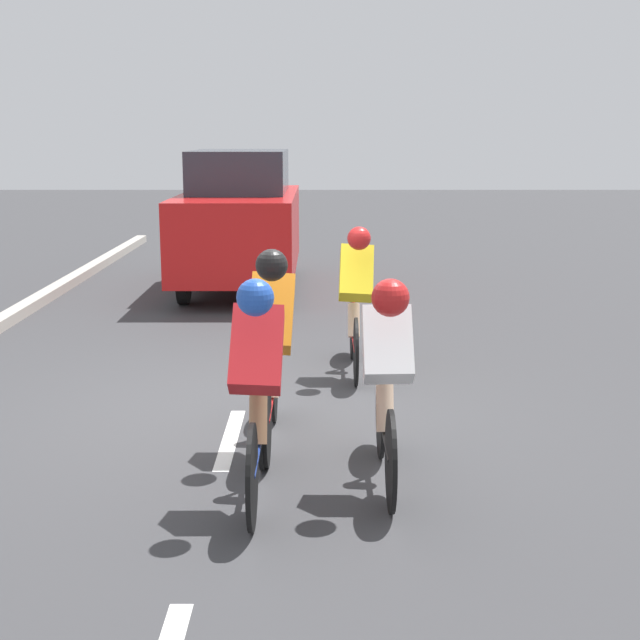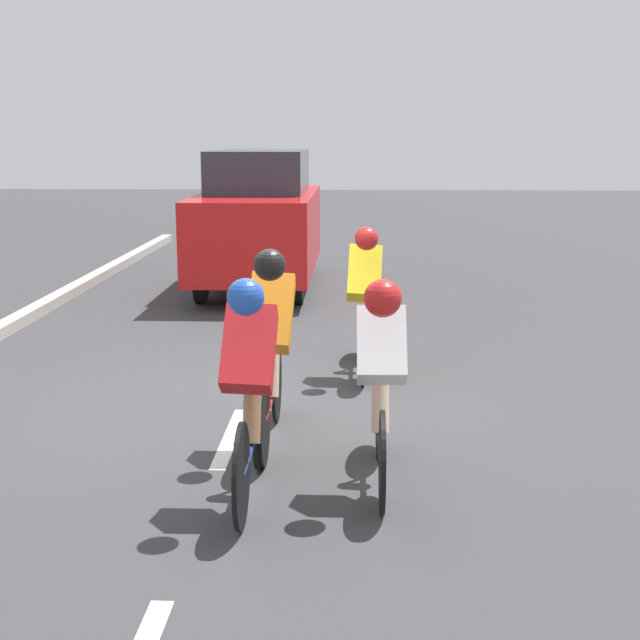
{
  "view_description": "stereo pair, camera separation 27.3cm",
  "coord_description": "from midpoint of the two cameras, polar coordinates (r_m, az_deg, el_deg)",
  "views": [
    {
      "loc": [
        -0.7,
        7.34,
        2.35
      ],
      "look_at": [
        -0.7,
        0.72,
        0.95
      ],
      "focal_mm": 50.0,
      "sensor_mm": 36.0,
      "label": 1
    },
    {
      "loc": [
        -0.97,
        7.34,
        2.35
      ],
      "look_at": [
        -0.7,
        0.72,
        0.95
      ],
      "focal_mm": 50.0,
      "sensor_mm": 36.0,
      "label": 2
    }
  ],
  "objects": [
    {
      "name": "support_car",
      "position": [
        13.6,
        -5.74,
        6.37
      ],
      "size": [
        1.7,
        3.99,
        2.08
      ],
      "color": "black",
      "rests_on": "ground"
    },
    {
      "name": "lane_stripe_mid",
      "position": [
        7.07,
        -6.88,
        -7.53
      ],
      "size": [
        0.12,
        1.4,
        0.01
      ],
      "primitive_type": "cube",
      "color": "white",
      "rests_on": "ground"
    },
    {
      "name": "cyclist_red",
      "position": [
        5.67,
        -5.43,
        -4.04
      ],
      "size": [
        0.34,
        1.66,
        1.5
      ],
      "color": "black",
      "rests_on": "ground"
    },
    {
      "name": "ground_plane",
      "position": [
        7.75,
        -6.25,
        -5.78
      ],
      "size": [
        60.0,
        60.0,
        0.0
      ],
      "primitive_type": "plane",
      "color": "#38383A"
    },
    {
      "name": "cyclist_yellow",
      "position": [
        8.71,
        1.4,
        1.57
      ],
      "size": [
        0.35,
        1.67,
        1.48
      ],
      "color": "black",
      "rests_on": "ground"
    },
    {
      "name": "cyclist_orange",
      "position": [
        6.67,
        -4.31,
        -1.36
      ],
      "size": [
        0.35,
        1.67,
        1.54
      ],
      "color": "black",
      "rests_on": "ground"
    },
    {
      "name": "lane_stripe_far",
      "position": [
        10.13,
        -4.76,
        -1.5
      ],
      "size": [
        0.12,
        1.4,
        0.01
      ],
      "primitive_type": "cube",
      "color": "white",
      "rests_on": "ground"
    },
    {
      "name": "cyclist_white",
      "position": [
        5.89,
        2.98,
        -3.52
      ],
      "size": [
        0.33,
        1.63,
        1.46
      ],
      "color": "black",
      "rests_on": "ground"
    }
  ]
}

